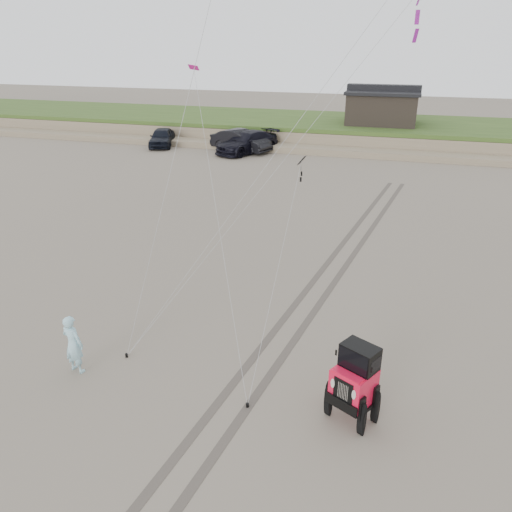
# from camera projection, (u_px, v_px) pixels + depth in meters

# --- Properties ---
(ground) EXTENTS (160.00, 160.00, 0.00)m
(ground) POSITION_uv_depth(u_px,v_px,m) (217.00, 380.00, 14.02)
(ground) COLOR #6B6054
(ground) RESTS_ON ground
(dune_ridge) EXTENTS (160.00, 14.25, 1.73)m
(dune_ridge) POSITION_uv_depth(u_px,v_px,m) (358.00, 131.00, 46.63)
(dune_ridge) COLOR #7A6B54
(dune_ridge) RESTS_ON ground
(cabin) EXTENTS (6.40, 5.40, 3.35)m
(cabin) POSITION_uv_depth(u_px,v_px,m) (382.00, 106.00, 44.70)
(cabin) COLOR black
(cabin) RESTS_ON dune_ridge
(truck_a) EXTENTS (3.13, 4.98, 1.58)m
(truck_a) POSITION_uv_depth(u_px,v_px,m) (162.00, 137.00, 44.07)
(truck_a) COLOR black
(truck_a) RESTS_ON ground
(truck_b) EXTENTS (5.72, 3.61, 1.78)m
(truck_b) POSITION_uv_depth(u_px,v_px,m) (241.00, 141.00, 42.09)
(truck_b) COLOR black
(truck_b) RESTS_ON ground
(truck_c) EXTENTS (4.89, 6.46, 1.74)m
(truck_c) POSITION_uv_depth(u_px,v_px,m) (247.00, 142.00, 41.56)
(truck_c) COLOR black
(truck_c) RESTS_ON ground
(jeep) EXTENTS (3.85, 4.90, 1.68)m
(jeep) POSITION_uv_depth(u_px,v_px,m) (353.00, 392.00, 12.28)
(jeep) COLOR #F51237
(jeep) RESTS_ON ground
(man) EXTENTS (0.73, 0.55, 1.80)m
(man) POSITION_uv_depth(u_px,v_px,m) (73.00, 344.00, 14.09)
(man) COLOR #86C0CF
(man) RESTS_ON ground
(stake_main) EXTENTS (0.08, 0.08, 0.12)m
(stake_main) POSITION_uv_depth(u_px,v_px,m) (127.00, 355.00, 15.03)
(stake_main) COLOR black
(stake_main) RESTS_ON ground
(stake_aux) EXTENTS (0.08, 0.08, 0.12)m
(stake_aux) POSITION_uv_depth(u_px,v_px,m) (247.00, 405.00, 12.99)
(stake_aux) COLOR black
(stake_aux) RESTS_ON ground
(tire_tracks) EXTENTS (5.22, 29.74, 0.01)m
(tire_tracks) POSITION_uv_depth(u_px,v_px,m) (331.00, 272.00, 20.53)
(tire_tracks) COLOR #4C443D
(tire_tracks) RESTS_ON ground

